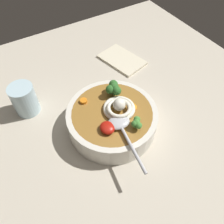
{
  "coord_description": "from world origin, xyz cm",
  "views": [
    {
      "loc": [
        35.28,
        -22.49,
        56.77
      ],
      "look_at": [
        2.72,
        -2.7,
        9.38
      ],
      "focal_mm": 36.18,
      "sensor_mm": 36.0,
      "label": 1
    }
  ],
  "objects": [
    {
      "name": "carrot_slice_left",
      "position": [
        4.43,
        2.84,
        9.65
      ],
      "size": [
        2.34,
        2.34,
        0.53
      ],
      "primitive_type": "cylinder",
      "color": "orange",
      "rests_on": "soup_bowl"
    },
    {
      "name": "soup_bowl",
      "position": [
        2.72,
        -2.7,
        6.18
      ],
      "size": [
        24.99,
        24.99,
        6.61
      ],
      "color": "silver",
      "rests_on": "table_slab"
    },
    {
      "name": "chili_sauce_dollop",
      "position": [
        7.05,
        -6.71,
        10.3
      ],
      "size": [
        4.11,
        3.7,
        1.85
      ],
      "primitive_type": "ellipsoid",
      "color": "#B2190F",
      "rests_on": "soup_bowl"
    },
    {
      "name": "carrot_slice_far",
      "position": [
        -4.51,
        -7.59,
        9.78
      ],
      "size": [
        2.04,
        2.04,
        0.8
      ],
      "primitive_type": "cylinder",
      "color": "orange",
      "rests_on": "soup_bowl"
    },
    {
      "name": "drinking_glass",
      "position": [
        -15.94,
        -21.43,
        7.53
      ],
      "size": [
        7.23,
        7.23,
        9.51
      ],
      "primitive_type": "cylinder",
      "color": "silver",
      "rests_on": "table_slab"
    },
    {
      "name": "broccoli_floret_rear",
      "position": [
        -2.64,
        1.09,
        11.89
      ],
      "size": [
        5.07,
        4.36,
        4.01
      ],
      "color": "#7A9E60",
      "rests_on": "soup_bowl"
    },
    {
      "name": "noodle_pile",
      "position": [
        3.23,
        -0.78,
        10.59
      ],
      "size": [
        9.63,
        9.44,
        3.87
      ],
      "color": "silver",
      "rests_on": "soup_bowl"
    },
    {
      "name": "table_slab",
      "position": [
        0.0,
        0.0,
        1.38
      ],
      "size": [
        109.43,
        109.43,
        2.77
      ],
      "primitive_type": "cube",
      "color": "#BCB29E",
      "rests_on": "ground"
    },
    {
      "name": "folded_napkin",
      "position": [
        -21.22,
        16.19,
        3.17
      ],
      "size": [
        18.58,
        14.24,
        0.8
      ],
      "primitive_type": "cube",
      "rotation": [
        0.0,
        0.0,
        0.24
      ],
      "color": "beige",
      "rests_on": "table_slab"
    },
    {
      "name": "broccoli_floret_front",
      "position": [
        10.13,
        0.21,
        11.1
      ],
      "size": [
        3.47,
        2.98,
        2.74
      ],
      "color": "#7A9E60",
      "rests_on": "soup_bowl"
    },
    {
      "name": "soup_spoon",
      "position": [
        8.42,
        -3.58,
        10.18
      ],
      "size": [
        17.52,
        6.6,
        1.6
      ],
      "rotation": [
        0.0,
        0.0,
        6.13
      ],
      "color": "#B7B7BC",
      "rests_on": "soup_bowl"
    }
  ]
}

